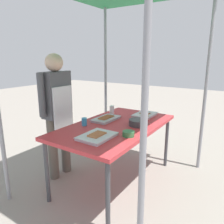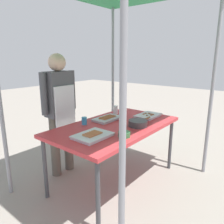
# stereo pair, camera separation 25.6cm
# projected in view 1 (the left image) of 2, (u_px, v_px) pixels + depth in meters

# --- Properties ---
(ground_plane) EXTENTS (18.00, 18.00, 0.00)m
(ground_plane) POSITION_uv_depth(u_px,v_px,m) (115.00, 181.00, 2.79)
(ground_plane) COLOR gray
(stall_table) EXTENTS (1.60, 0.90, 0.75)m
(stall_table) POSITION_uv_depth(u_px,v_px,m) (115.00, 129.00, 2.62)
(stall_table) COLOR #C63338
(stall_table) RESTS_ON ground
(tray_grilled_sausages) EXTENTS (0.39, 0.22, 0.05)m
(tray_grilled_sausages) POSITION_uv_depth(u_px,v_px,m) (106.00, 119.00, 2.79)
(tray_grilled_sausages) COLOR #ADADB2
(tray_grilled_sausages) RESTS_ON stall_table
(tray_meat_skewers) EXTENTS (0.36, 0.25, 0.04)m
(tray_meat_skewers) POSITION_uv_depth(u_px,v_px,m) (145.00, 115.00, 2.99)
(tray_meat_skewers) COLOR silver
(tray_meat_skewers) RESTS_ON stall_table
(tray_pork_links) EXTENTS (0.37, 0.28, 0.05)m
(tray_pork_links) POSITION_uv_depth(u_px,v_px,m) (97.00, 136.00, 2.18)
(tray_pork_links) COLOR silver
(tray_pork_links) RESTS_ON stall_table
(cooking_wok) EXTENTS (0.38, 0.22, 0.07)m
(cooking_wok) POSITION_uv_depth(u_px,v_px,m) (138.00, 122.00, 2.58)
(cooking_wok) COLOR #38383A
(cooking_wok) RESTS_ON stall_table
(condiment_bowl) EXTENTS (0.12, 0.12, 0.06)m
(condiment_bowl) POSITION_uv_depth(u_px,v_px,m) (128.00, 134.00, 2.22)
(condiment_bowl) COLOR #33723F
(condiment_bowl) RESTS_ON stall_table
(drink_cup_near_edge) EXTENTS (0.06, 0.06, 0.09)m
(drink_cup_near_edge) POSITION_uv_depth(u_px,v_px,m) (84.00, 122.00, 2.57)
(drink_cup_near_edge) COLOR #338CBF
(drink_cup_near_edge) RESTS_ON stall_table
(drink_cup_by_wok) EXTENTS (0.07, 0.07, 0.12)m
(drink_cup_by_wok) POSITION_uv_depth(u_px,v_px,m) (112.00, 110.00, 3.10)
(drink_cup_by_wok) COLOR white
(drink_cup_by_wok) RESTS_ON stall_table
(vendor_woman) EXTENTS (0.52, 0.23, 1.58)m
(vendor_woman) POSITION_uv_depth(u_px,v_px,m) (57.00, 107.00, 2.73)
(vendor_woman) COLOR #595147
(vendor_woman) RESTS_ON ground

